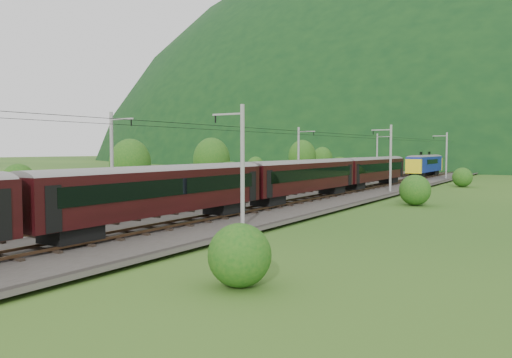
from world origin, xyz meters
The scene contains 14 objects.
ground centered at (0.00, 0.00, 0.00)m, with size 600.00×600.00×0.00m, color #224B17.
railbed centered at (0.00, 10.00, 0.15)m, with size 14.00×220.00×0.30m, color #38332D.
track_left centered at (-2.40, 10.00, 0.37)m, with size 2.40×220.00×0.27m.
track_right centered at (2.40, 10.00, 0.37)m, with size 2.40×220.00×0.27m.
catenary_left centered at (-6.12, 32.00, 4.50)m, with size 2.54×192.28×8.00m.
catenary_right centered at (6.12, 32.00, 4.50)m, with size 2.54×192.28×8.00m.
overhead_wires centered at (0.00, 10.00, 7.10)m, with size 4.83×198.00×0.03m.
mountain_ridge centered at (-120.00, 300.00, 0.00)m, with size 336.00×280.00×132.00m, color black.
train centered at (2.40, 6.30, 3.21)m, with size 2.67×126.61×4.62m.
hazard_post_near centered at (-0.15, 66.26, 0.98)m, with size 0.14×0.14×1.36m, color red.
hazard_post_far centered at (0.38, 63.51, 1.06)m, with size 0.16×0.16×1.52m, color red.
signal centered at (-4.43, 31.30, 1.41)m, with size 0.21×0.21×1.89m.
vegetation_left centered at (-14.29, 24.93, 2.67)m, with size 12.16×144.80×7.03m.
vegetation_right centered at (12.36, 17.61, 1.21)m, with size 4.69×88.92×2.65m.
Camera 1 is at (24.38, -27.22, 5.37)m, focal length 35.00 mm.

